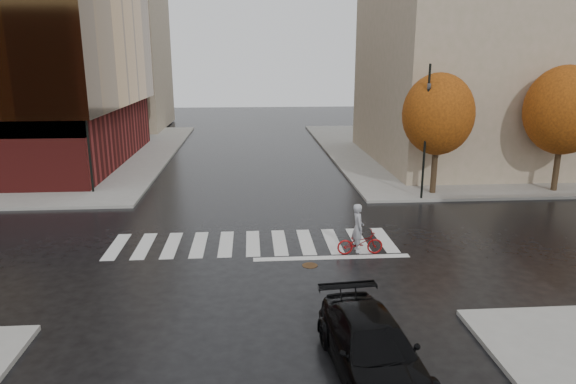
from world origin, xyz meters
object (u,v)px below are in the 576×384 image
at_px(traffic_light_nw, 86,120).
at_px(fire_hydrant, 83,181).
at_px(sedan, 373,348).
at_px(cyclist, 359,237).
at_px(traffic_light_ne, 426,124).

distance_m(traffic_light_nw, fire_hydrant, 3.83).
relative_size(sedan, fire_hydrant, 6.62).
distance_m(sedan, traffic_light_nw, 21.47).
height_order(cyclist, traffic_light_ne, traffic_light_ne).
bearing_deg(fire_hydrant, traffic_light_ne, -11.20).
bearing_deg(traffic_light_nw, traffic_light_ne, 70.96).
distance_m(traffic_light_ne, fire_hydrant, 19.37).
xyz_separation_m(cyclist, traffic_light_ne, (4.90, 7.30, 3.38)).
bearing_deg(cyclist, fire_hydrant, 50.01).
xyz_separation_m(traffic_light_ne, fire_hydrant, (-18.68, 3.70, -3.53)).
bearing_deg(cyclist, traffic_light_ne, -35.27).
height_order(sedan, cyclist, cyclist).
bearing_deg(sedan, fire_hydrant, 118.41).
bearing_deg(fire_hydrant, traffic_light_nw, -49.73).
height_order(cyclist, traffic_light_nw, traffic_light_nw).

